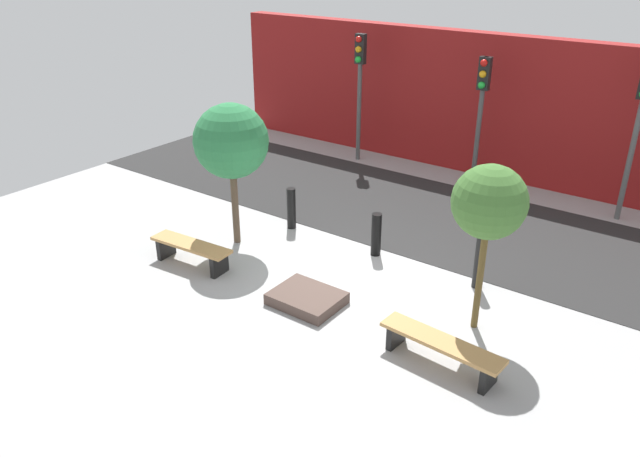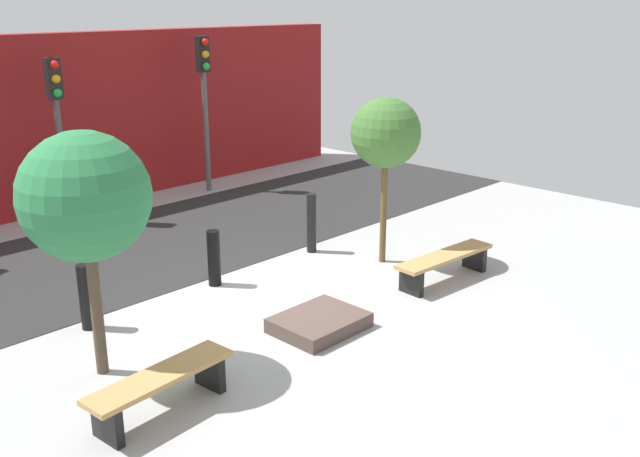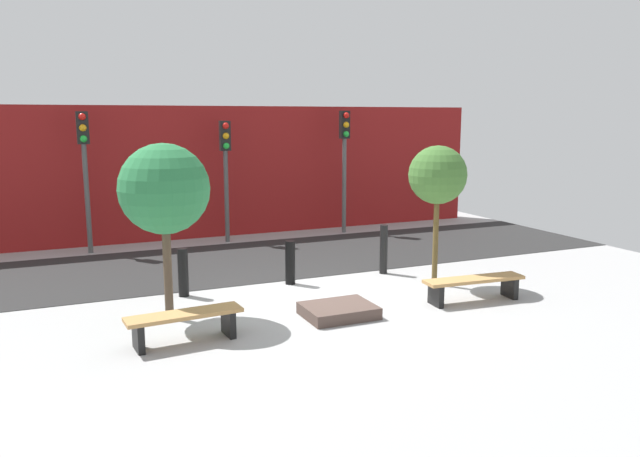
% 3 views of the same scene
% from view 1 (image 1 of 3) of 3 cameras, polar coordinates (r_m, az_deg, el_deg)
% --- Properties ---
extents(ground_plane, '(18.00, 18.00, 0.00)m').
position_cam_1_polar(ground_plane, '(11.60, 1.70, -4.80)').
color(ground_plane, '#9E9E9E').
extents(road_strip, '(18.00, 4.16, 0.01)m').
position_cam_1_polar(road_strip, '(14.43, 9.94, 1.15)').
color(road_strip, '#272727').
rests_on(road_strip, ground).
extents(building_facade, '(16.20, 0.50, 3.62)m').
position_cam_1_polar(building_facade, '(16.87, 15.83, 10.63)').
color(building_facade, maroon).
rests_on(building_facade, ground).
extents(bench_left, '(1.75, 0.56, 0.47)m').
position_cam_1_polar(bench_left, '(12.23, -11.68, -1.90)').
color(bench_left, black).
rests_on(bench_left, ground).
extents(bench_right, '(1.95, 0.56, 0.44)m').
position_cam_1_polar(bench_right, '(9.49, 11.00, -10.59)').
color(bench_right, black).
rests_on(bench_right, ground).
extents(planter_bed, '(1.18, 0.93, 0.20)m').
position_cam_1_polar(planter_bed, '(10.88, -1.21, -6.41)').
color(planter_bed, '#4F3E37').
rests_on(planter_bed, ground).
extents(tree_behind_left_bench, '(1.48, 1.48, 2.92)m').
position_cam_1_polar(tree_behind_left_bench, '(12.34, -8.13, 7.86)').
color(tree_behind_left_bench, brown).
rests_on(tree_behind_left_bench, ground).
extents(tree_behind_right_bench, '(1.15, 1.15, 2.79)m').
position_cam_1_polar(tree_behind_right_bench, '(9.63, 15.22, 2.26)').
color(tree_behind_right_bench, brown).
rests_on(tree_behind_right_bench, ground).
extents(bollard_far_left, '(0.19, 0.19, 0.92)m').
position_cam_1_polar(bollard_far_left, '(13.48, -2.64, 1.86)').
color(bollard_far_left, black).
rests_on(bollard_far_left, ground).
extents(bollard_left, '(0.20, 0.20, 0.89)m').
position_cam_1_polar(bollard_left, '(12.37, 5.16, -0.55)').
color(bollard_left, black).
rests_on(bollard_left, ground).
extents(bollard_center, '(0.17, 0.17, 1.06)m').
position_cam_1_polar(bollard_center, '(11.51, 14.34, -2.91)').
color(bollard_center, black).
rests_on(bollard_center, ground).
extents(traffic_light_west, '(0.28, 0.27, 3.46)m').
position_cam_1_polar(traffic_light_west, '(17.32, 3.65, 13.88)').
color(traffic_light_west, '#4C4C4C').
rests_on(traffic_light_west, ground).
extents(traffic_light_mid_west, '(0.28, 0.27, 3.23)m').
position_cam_1_polar(traffic_light_mid_west, '(15.79, 14.55, 11.44)').
color(traffic_light_mid_west, '#4A4A4A').
rests_on(traffic_light_mid_west, ground).
extents(traffic_light_mid_east, '(0.28, 0.27, 3.50)m').
position_cam_1_polar(traffic_light_mid_east, '(14.86, 27.21, 9.34)').
color(traffic_light_mid_east, '#525252').
rests_on(traffic_light_mid_east, ground).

